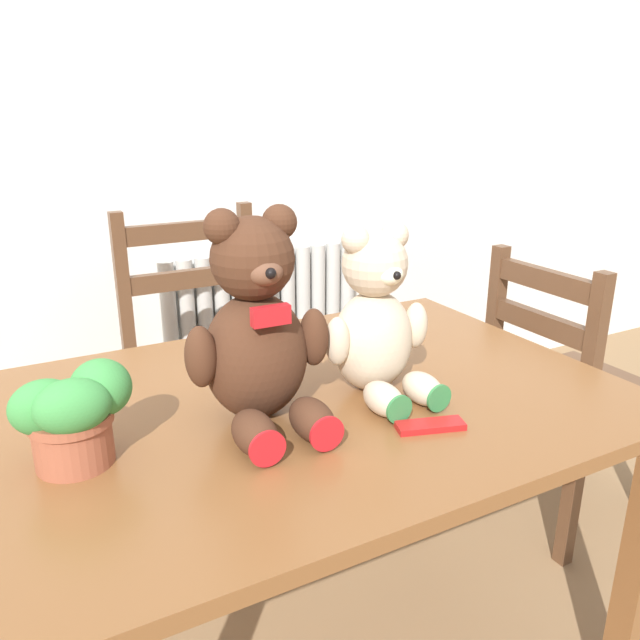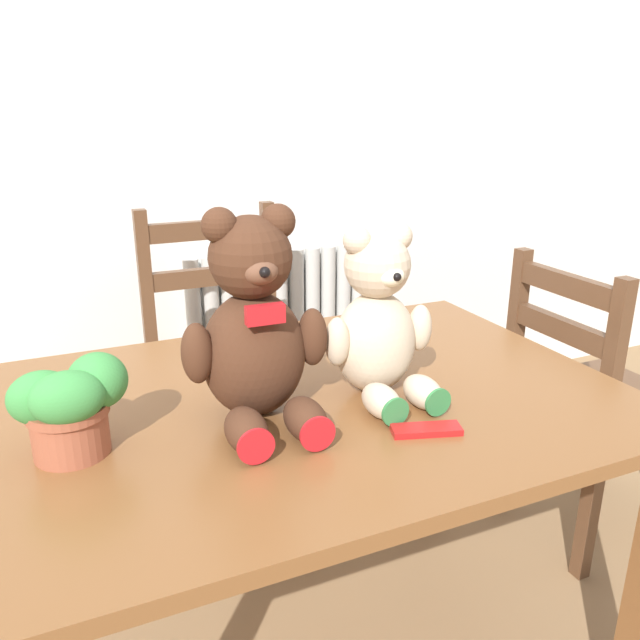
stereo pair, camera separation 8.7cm
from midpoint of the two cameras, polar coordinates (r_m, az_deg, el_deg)
wall_back at (r=2.35m, az=-12.67°, el=18.85°), size 8.00×0.04×2.60m
radiator at (r=2.58m, az=-1.85°, el=-2.55°), size 0.84×0.10×0.75m
dining_table at (r=1.32m, az=0.90°, el=-10.72°), size 1.27×0.88×0.72m
wooden_chair_behind at (r=2.08m, az=-7.64°, el=-4.05°), size 0.46×0.38×0.98m
wooden_chair_side at (r=2.07m, az=24.55°, el=-6.55°), size 0.44×0.40×0.89m
teddy_bear_left at (r=1.13m, az=-3.77°, el=-1.07°), size 0.28×0.27×0.40m
teddy_bear_right at (r=1.25m, az=7.37°, el=-0.37°), size 0.24×0.24×0.34m
potted_plant at (r=1.10m, az=-19.79°, el=-7.30°), size 0.19×0.15×0.17m
chocolate_bar at (r=1.16m, az=11.85°, el=-9.83°), size 0.13×0.08×0.01m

